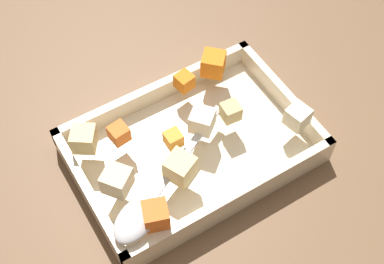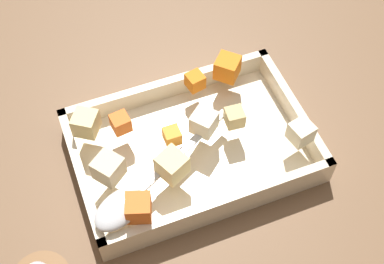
% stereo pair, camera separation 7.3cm
% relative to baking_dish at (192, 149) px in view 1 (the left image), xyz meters
% --- Properties ---
extents(ground_plane, '(4.00, 4.00, 0.00)m').
position_rel_baking_dish_xyz_m(ground_plane, '(0.01, -0.02, -0.01)').
color(ground_plane, brown).
extents(baking_dish, '(0.33, 0.22, 0.05)m').
position_rel_baking_dish_xyz_m(baking_dish, '(0.00, 0.00, 0.00)').
color(baking_dish, beige).
rests_on(baking_dish, ground_plane).
extents(carrot_chunk_near_right, '(0.02, 0.02, 0.02)m').
position_rel_baking_dish_xyz_m(carrot_chunk_near_right, '(-0.03, 0.00, 0.04)').
color(carrot_chunk_near_right, orange).
rests_on(carrot_chunk_near_right, baking_dish).
extents(carrot_chunk_near_spoon, '(0.03, 0.03, 0.02)m').
position_rel_baking_dish_xyz_m(carrot_chunk_near_spoon, '(0.04, 0.08, 0.05)').
color(carrot_chunk_near_spoon, orange).
rests_on(carrot_chunk_near_spoon, baking_dish).
extents(carrot_chunk_near_left, '(0.04, 0.04, 0.03)m').
position_rel_baking_dish_xyz_m(carrot_chunk_near_left, '(-0.10, -0.08, 0.05)').
color(carrot_chunk_near_left, orange).
rests_on(carrot_chunk_near_left, baking_dish).
extents(carrot_chunk_heap_side, '(0.03, 0.03, 0.02)m').
position_rel_baking_dish_xyz_m(carrot_chunk_heap_side, '(-0.09, 0.05, 0.05)').
color(carrot_chunk_heap_side, orange).
rests_on(carrot_chunk_heap_side, baking_dish).
extents(carrot_chunk_back_center, '(0.05, 0.05, 0.03)m').
position_rel_baking_dish_xyz_m(carrot_chunk_back_center, '(0.09, 0.08, 0.05)').
color(carrot_chunk_back_center, orange).
rests_on(carrot_chunk_back_center, baking_dish).
extents(potato_chunk_heap_top, '(0.03, 0.03, 0.02)m').
position_rel_baking_dish_xyz_m(potato_chunk_heap_top, '(0.06, 0.00, 0.05)').
color(potato_chunk_heap_top, tan).
rests_on(potato_chunk_heap_top, baking_dish).
extents(potato_chunk_mid_right, '(0.05, 0.05, 0.03)m').
position_rel_baking_dish_xyz_m(potato_chunk_mid_right, '(-0.04, -0.04, 0.05)').
color(potato_chunk_mid_right, '#E0CC89').
rests_on(potato_chunk_mid_right, baking_dish).
extents(potato_chunk_corner_nw, '(0.03, 0.03, 0.03)m').
position_rel_baking_dish_xyz_m(potato_chunk_corner_nw, '(0.14, -0.06, 0.05)').
color(potato_chunk_corner_nw, beige).
rests_on(potato_chunk_corner_nw, baking_dish).
extents(potato_chunk_corner_se, '(0.05, 0.05, 0.03)m').
position_rel_baking_dish_xyz_m(potato_chunk_corner_se, '(-0.12, -0.02, 0.05)').
color(potato_chunk_corner_se, beige).
rests_on(potato_chunk_corner_se, baking_dish).
extents(potato_chunk_far_left, '(0.04, 0.04, 0.03)m').
position_rel_baking_dish_xyz_m(potato_chunk_far_left, '(-0.13, 0.06, 0.05)').
color(potato_chunk_far_left, '#E0CC89').
rests_on(potato_chunk_far_left, baking_dish).
extents(parsnip_chunk_rim_edge, '(0.04, 0.04, 0.03)m').
position_rel_baking_dish_xyz_m(parsnip_chunk_rim_edge, '(0.02, 0.01, 0.05)').
color(parsnip_chunk_rim_edge, silver).
rests_on(parsnip_chunk_rim_edge, baking_dish).
extents(serving_spoon, '(0.23, 0.13, 0.02)m').
position_rel_baking_dish_xyz_m(serving_spoon, '(-0.11, -0.07, 0.04)').
color(serving_spoon, silver).
rests_on(serving_spoon, baking_dish).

